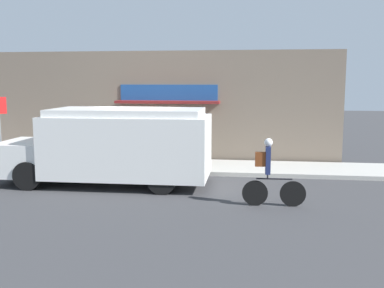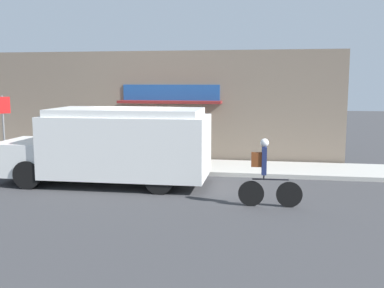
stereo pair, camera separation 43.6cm
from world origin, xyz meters
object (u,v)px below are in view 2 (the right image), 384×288
at_px(school_bus, 114,145).
at_px(cyclist, 266,174).
at_px(trash_bin, 191,153).
at_px(stop_sign_post, 3,118).

relative_size(school_bus, cyclist, 3.71).
relative_size(school_bus, trash_bin, 7.22).
distance_m(school_bus, stop_sign_post, 5.32).
bearing_deg(stop_sign_post, trash_bin, 5.88).
bearing_deg(cyclist, trash_bin, 118.06).
relative_size(cyclist, trash_bin, 1.95).
xyz_separation_m(cyclist, trash_bin, (-2.66, 4.47, -0.25)).
distance_m(school_bus, trash_bin, 3.36).
bearing_deg(stop_sign_post, school_bus, -22.03).
bearing_deg(cyclist, stop_sign_post, 155.61).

